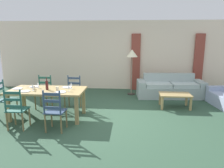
# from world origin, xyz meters

# --- Properties ---
(ground_plane) EXTENTS (9.60, 9.60, 0.02)m
(ground_plane) POSITION_xyz_m (0.00, 0.00, -0.01)
(ground_plane) COLOR #2F4D39
(wall_far) EXTENTS (9.60, 0.16, 2.70)m
(wall_far) POSITION_xyz_m (0.00, 3.30, 1.35)
(wall_far) COLOR beige
(wall_far) RESTS_ON ground_plane
(curtain_panel_left) EXTENTS (0.35, 0.08, 2.20)m
(curtain_panel_left) POSITION_xyz_m (0.79, 3.16, 1.10)
(curtain_panel_left) COLOR brown
(curtain_panel_left) RESTS_ON ground_plane
(curtain_panel_right) EXTENTS (0.35, 0.08, 2.20)m
(curtain_panel_right) POSITION_xyz_m (3.19, 3.16, 1.10)
(curtain_panel_right) COLOR brown
(curtain_panel_right) RESTS_ON ground_plane
(dining_table) EXTENTS (1.90, 0.96, 0.75)m
(dining_table) POSITION_xyz_m (-1.53, -0.10, 0.66)
(dining_table) COLOR #A28953
(dining_table) RESTS_ON ground_plane
(dining_chair_near_left) EXTENTS (0.43, 0.41, 0.96)m
(dining_chair_near_left) POSITION_xyz_m (-1.95, -0.86, 0.48)
(dining_chair_near_left) COLOR #21564B
(dining_chair_near_left) RESTS_ON ground_plane
(dining_chair_near_right) EXTENTS (0.44, 0.42, 0.96)m
(dining_chair_near_right) POSITION_xyz_m (-1.06, -0.89, 0.48)
(dining_chair_near_right) COLOR navy
(dining_chair_near_right) RESTS_ON ground_plane
(dining_chair_far_left) EXTENTS (0.43, 0.41, 0.96)m
(dining_chair_far_left) POSITION_xyz_m (-1.96, 0.69, 0.48)
(dining_chair_far_left) COLOR #235C4B
(dining_chair_far_left) RESTS_ON ground_plane
(dining_chair_far_right) EXTENTS (0.45, 0.43, 0.96)m
(dining_chair_far_right) POSITION_xyz_m (-1.08, 0.69, 0.48)
(dining_chair_far_right) COLOR #30435C
(dining_chair_far_right) RESTS_ON ground_plane
(dining_chair_head_west) EXTENTS (0.41, 0.43, 0.96)m
(dining_chair_head_west) POSITION_xyz_m (-2.69, -0.11, 0.48)
(dining_chair_head_west) COLOR #225050
(dining_chair_head_west) RESTS_ON ground_plane
(dinner_plate_near_left) EXTENTS (0.24, 0.24, 0.02)m
(dinner_plate_near_left) POSITION_xyz_m (-1.98, -0.35, 0.76)
(dinner_plate_near_left) COLOR white
(dinner_plate_near_left) RESTS_ON dining_table
(fork_near_left) EXTENTS (0.02, 0.17, 0.01)m
(fork_near_left) POSITION_xyz_m (-2.13, -0.35, 0.75)
(fork_near_left) COLOR silver
(fork_near_left) RESTS_ON dining_table
(dinner_plate_near_right) EXTENTS (0.24, 0.24, 0.02)m
(dinner_plate_near_right) POSITION_xyz_m (-1.08, -0.35, 0.76)
(dinner_plate_near_right) COLOR white
(dinner_plate_near_right) RESTS_ON dining_table
(fork_near_right) EXTENTS (0.03, 0.17, 0.01)m
(fork_near_right) POSITION_xyz_m (-1.23, -0.35, 0.75)
(fork_near_right) COLOR silver
(fork_near_right) RESTS_ON dining_table
(dinner_plate_far_left) EXTENTS (0.24, 0.24, 0.02)m
(dinner_plate_far_left) POSITION_xyz_m (-1.98, 0.15, 0.76)
(dinner_plate_far_left) COLOR white
(dinner_plate_far_left) RESTS_ON dining_table
(fork_far_left) EXTENTS (0.03, 0.17, 0.01)m
(fork_far_left) POSITION_xyz_m (-2.13, 0.15, 0.75)
(fork_far_left) COLOR silver
(fork_far_left) RESTS_ON dining_table
(dinner_plate_far_right) EXTENTS (0.24, 0.24, 0.02)m
(dinner_plate_far_right) POSITION_xyz_m (-1.08, 0.15, 0.76)
(dinner_plate_far_right) COLOR white
(dinner_plate_far_right) RESTS_ON dining_table
(fork_far_right) EXTENTS (0.02, 0.17, 0.01)m
(fork_far_right) POSITION_xyz_m (-1.23, 0.15, 0.75)
(fork_far_right) COLOR silver
(fork_far_right) RESTS_ON dining_table
(dinner_plate_head_west) EXTENTS (0.24, 0.24, 0.02)m
(dinner_plate_head_west) POSITION_xyz_m (-2.31, -0.10, 0.76)
(dinner_plate_head_west) COLOR white
(dinner_plate_head_west) RESTS_ON dining_table
(fork_head_west) EXTENTS (0.03, 0.17, 0.01)m
(fork_head_west) POSITION_xyz_m (-2.46, -0.10, 0.75)
(fork_head_west) COLOR silver
(fork_head_west) RESTS_ON dining_table
(wine_bottle) EXTENTS (0.07, 0.07, 0.32)m
(wine_bottle) POSITION_xyz_m (-1.52, -0.10, 0.87)
(wine_bottle) COLOR #471919
(wine_bottle) RESTS_ON dining_table
(wine_glass_near_left) EXTENTS (0.06, 0.06, 0.16)m
(wine_glass_near_left) POSITION_xyz_m (-1.84, -0.23, 0.86)
(wine_glass_near_left) COLOR white
(wine_glass_near_left) RESTS_ON dining_table
(wine_glass_near_right) EXTENTS (0.06, 0.06, 0.16)m
(wine_glass_near_right) POSITION_xyz_m (-0.92, -0.22, 0.86)
(wine_glass_near_right) COLOR white
(wine_glass_near_right) RESTS_ON dining_table
(wine_glass_far_left) EXTENTS (0.06, 0.06, 0.16)m
(wine_glass_far_left) POSITION_xyz_m (-1.83, 0.05, 0.86)
(wine_glass_far_left) COLOR white
(wine_glass_far_left) RESTS_ON dining_table
(wine_glass_far_right) EXTENTS (0.06, 0.06, 0.16)m
(wine_glass_far_right) POSITION_xyz_m (-0.94, 0.05, 0.86)
(wine_glass_far_right) COLOR white
(wine_glass_far_right) RESTS_ON dining_table
(coffee_cup_primary) EXTENTS (0.07, 0.07, 0.09)m
(coffee_cup_primary) POSITION_xyz_m (-1.24, -0.15, 0.80)
(coffee_cup_primary) COLOR beige
(coffee_cup_primary) RESTS_ON dining_table
(coffee_cup_secondary) EXTENTS (0.07, 0.07, 0.09)m
(coffee_cup_secondary) POSITION_xyz_m (-1.87, -0.10, 0.80)
(coffee_cup_secondary) COLOR beige
(coffee_cup_secondary) RESTS_ON dining_table
(couch) EXTENTS (2.33, 0.94, 0.80)m
(couch) POSITION_xyz_m (1.98, 2.21, 0.29)
(couch) COLOR #98A9A5
(couch) RESTS_ON ground_plane
(coffee_table) EXTENTS (0.90, 0.56, 0.42)m
(coffee_table) POSITION_xyz_m (1.92, 1.00, 0.36)
(coffee_table) COLOR #A28953
(coffee_table) RESTS_ON ground_plane
(standing_lamp) EXTENTS (0.40, 0.40, 1.64)m
(standing_lamp) POSITION_xyz_m (0.64, 2.40, 1.41)
(standing_lamp) COLOR #332D28
(standing_lamp) RESTS_ON ground_plane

